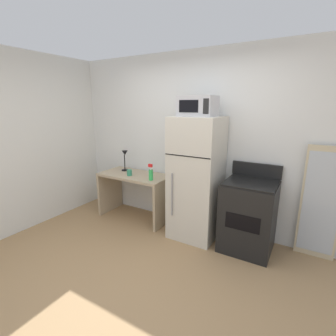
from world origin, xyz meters
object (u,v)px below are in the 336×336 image
(desk_lamp, at_px, (125,157))
(microwave, at_px, (198,106))
(spray_bottle, at_px, (151,174))
(coffee_mug, at_px, (129,173))
(desk, at_px, (135,187))
(refrigerator, at_px, (196,179))
(leaning_mirror, at_px, (321,204))
(oven_range, at_px, (248,215))

(desk_lamp, bearing_deg, microwave, -5.43)
(spray_bottle, xyz_separation_m, microwave, (0.69, 0.09, 0.98))
(coffee_mug, xyz_separation_m, microwave, (1.13, 0.06, 1.03))
(desk_lamp, relative_size, microwave, 0.77)
(desk, relative_size, refrigerator, 0.68)
(refrigerator, xyz_separation_m, leaning_mirror, (1.51, 0.27, -0.15))
(spray_bottle, distance_m, refrigerator, 0.70)
(microwave, bearing_deg, spray_bottle, -172.82)
(refrigerator, bearing_deg, leaning_mirror, 10.11)
(spray_bottle, height_order, oven_range, oven_range)
(oven_range, xyz_separation_m, leaning_mirror, (0.77, 0.26, 0.23))
(coffee_mug, xyz_separation_m, leaning_mirror, (2.63, 0.35, -0.10))
(spray_bottle, bearing_deg, microwave, 7.18)
(spray_bottle, height_order, microwave, microwave)
(desk_lamp, height_order, microwave, microwave)
(desk, relative_size, desk_lamp, 3.29)
(microwave, height_order, oven_range, microwave)
(oven_range, bearing_deg, refrigerator, -178.95)
(spray_bottle, distance_m, microwave, 1.20)
(coffee_mug, relative_size, microwave, 0.21)
(refrigerator, xyz_separation_m, microwave, (0.00, -0.02, 0.98))
(oven_range, bearing_deg, coffee_mug, -177.23)
(desk, bearing_deg, desk_lamp, 161.98)
(desk_lamp, relative_size, refrigerator, 0.21)
(microwave, bearing_deg, coffee_mug, -177.19)
(desk, bearing_deg, microwave, -2.31)
(oven_range, bearing_deg, desk, 179.70)
(coffee_mug, height_order, refrigerator, refrigerator)
(desk, relative_size, microwave, 2.52)
(spray_bottle, relative_size, oven_range, 0.23)
(desk, xyz_separation_m, oven_range, (1.84, -0.01, -0.06))
(desk, bearing_deg, refrigerator, -1.21)
(refrigerator, bearing_deg, desk_lamp, 175.45)
(spray_bottle, height_order, leaning_mirror, leaning_mirror)
(coffee_mug, height_order, leaning_mirror, leaning_mirror)
(microwave, xyz_separation_m, oven_range, (0.73, 0.03, -1.36))
(coffee_mug, relative_size, leaning_mirror, 0.07)
(coffee_mug, height_order, microwave, microwave)
(coffee_mug, bearing_deg, desk_lamp, 142.44)
(desk_lamp, xyz_separation_m, oven_range, (2.10, -0.10, -0.52))
(desk, distance_m, microwave, 1.71)
(desk_lamp, distance_m, leaning_mirror, 2.89)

